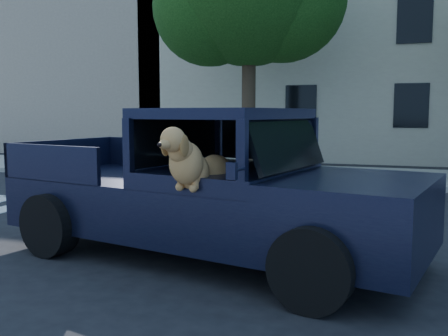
{
  "coord_description": "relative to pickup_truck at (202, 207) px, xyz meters",
  "views": [
    {
      "loc": [
        0.36,
        -5.85,
        1.94
      ],
      "look_at": [
        -1.58,
        -0.06,
        1.26
      ],
      "focal_mm": 40.0,
      "sensor_mm": 36.0,
      "label": 1
    }
  ],
  "objects": [
    {
      "name": "ground",
      "position": [
        2.03,
        -0.34,
        -0.68
      ],
      "size": [
        120.0,
        120.0,
        0.0
      ],
      "primitive_type": "plane",
      "color": "black",
      "rests_on": "ground"
    },
    {
      "name": "far_sidewalk",
      "position": [
        2.03,
        8.86,
        -0.6
      ],
      "size": [
        60.0,
        4.0,
        0.15
      ],
      "primitive_type": "cube",
      "color": "gray",
      "rests_on": "ground"
    },
    {
      "name": "building_left",
      "position": [
        -12.97,
        16.16,
        3.32
      ],
      "size": [
        12.0,
        6.0,
        8.0
      ],
      "primitive_type": "cube",
      "color": "tan",
      "rests_on": "ground"
    },
    {
      "name": "pickup_truck",
      "position": [
        0.0,
        0.0,
        0.0
      ],
      "size": [
        5.91,
        3.41,
        2.0
      ],
      "rotation": [
        0.0,
        0.0,
        -0.21
      ],
      "color": "black",
      "rests_on": "ground"
    }
  ]
}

